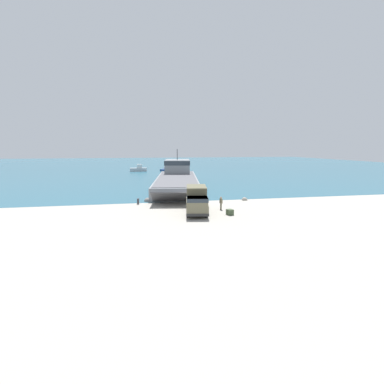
{
  "coord_description": "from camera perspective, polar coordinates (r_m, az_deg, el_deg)",
  "views": [
    {
      "loc": [
        -7.29,
        -39.07,
        8.0
      ],
      "look_at": [
        0.64,
        0.99,
        1.81
      ],
      "focal_mm": 28.0,
      "sensor_mm": 36.0,
      "label": 1
    }
  ],
  "objects": [
    {
      "name": "landing_craft",
      "position": [
        61.34,
        -2.88,
        2.79
      ],
      "size": [
        12.5,
        35.13,
        7.46
      ],
      "rotation": [
        0.0,
        0.0,
        -0.16
      ],
      "color": "gray",
      "rests_on": "ground_plane"
    },
    {
      "name": "ground_plane",
      "position": [
        40.54,
        -0.62,
        -2.76
      ],
      "size": [
        240.0,
        240.0,
        0.0
      ],
      "primitive_type": "plane",
      "color": "#9E998E"
    },
    {
      "name": "mooring_bollard",
      "position": [
        42.63,
        -10.24,
        -1.7
      ],
      "size": [
        0.34,
        0.34,
        0.85
      ],
      "color": "#333338",
      "rests_on": "ground_plane"
    },
    {
      "name": "shoreline_rock_b",
      "position": [
        45.86,
        9.97,
        -1.56
      ],
      "size": [
        0.89,
        0.89,
        0.89
      ],
      "primitive_type": "sphere",
      "color": "gray",
      "rests_on": "ground_plane"
    },
    {
      "name": "moored_boat_b",
      "position": [
        103.37,
        -4.9,
        4.38
      ],
      "size": [
        5.07,
        8.65,
        1.27
      ],
      "rotation": [
        0.0,
        0.0,
        2.77
      ],
      "color": "navy",
      "rests_on": "ground_plane"
    },
    {
      "name": "moored_boat_a",
      "position": [
        100.24,
        -10.15,
        4.34
      ],
      "size": [
        5.44,
        2.07,
        2.3
      ],
      "rotation": [
        0.0,
        0.0,
        1.57
      ],
      "color": "#B7BABF",
      "rests_on": "ground_plane"
    },
    {
      "name": "water_surface",
      "position": [
        133.19,
        -8.07,
        5.09
      ],
      "size": [
        240.0,
        180.0,
        0.01
      ],
      "primitive_type": "cube",
      "color": "#285B70",
      "rests_on": "ground_plane"
    },
    {
      "name": "military_truck",
      "position": [
        36.35,
        0.88,
        -1.55
      ],
      "size": [
        3.67,
        7.18,
        3.16
      ],
      "rotation": [
        0.0,
        0.0,
        -1.75
      ],
      "color": "#6B664C",
      "rests_on": "ground_plane"
    },
    {
      "name": "soldier_on_ramp",
      "position": [
        38.5,
        5.55,
        -1.95
      ],
      "size": [
        0.29,
        0.47,
        1.67
      ],
      "rotation": [
        0.0,
        0.0,
        0.12
      ],
      "color": "#6B664C",
      "rests_on": "ground_plane"
    },
    {
      "name": "moored_boat_c",
      "position": [
        99.92,
        -2.48,
        4.38
      ],
      "size": [
        4.06,
        8.14,
        1.91
      ],
      "rotation": [
        0.0,
        0.0,
        3.33
      ],
      "color": "#2D7060",
      "rests_on": "ground_plane"
    },
    {
      "name": "shoreline_rock_a",
      "position": [
        44.72,
        -8.41,
        -1.78
      ],
      "size": [
        1.09,
        1.09,
        1.09
      ],
      "primitive_type": "sphere",
      "color": "gray",
      "rests_on": "ground_plane"
    },
    {
      "name": "cargo_crate",
      "position": [
        35.76,
        7.22,
        -3.83
      ],
      "size": [
        0.81,
        0.91,
        0.66
      ],
      "primitive_type": "cube",
      "rotation": [
        0.0,
        0.0,
        0.22
      ],
      "color": "#3D4C33",
      "rests_on": "ground_plane"
    }
  ]
}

